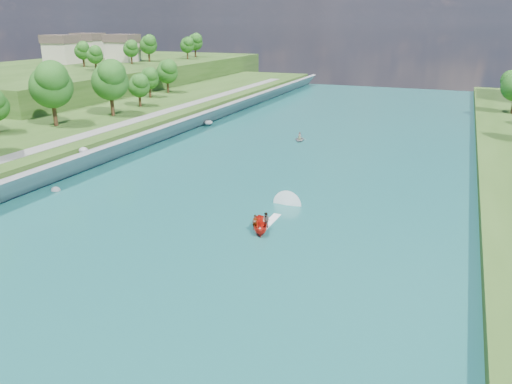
% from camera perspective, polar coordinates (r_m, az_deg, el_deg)
% --- Properties ---
extents(ground, '(260.00, 260.00, 0.00)m').
position_cam_1_polar(ground, '(47.32, -11.06, -8.17)').
color(ground, '#2D5119').
rests_on(ground, ground).
extents(river_water, '(55.00, 240.00, 0.10)m').
position_cam_1_polar(river_water, '(63.49, -1.28, -0.60)').
color(river_water, '#175858').
rests_on(river_water, ground).
extents(ridge_west, '(60.00, 120.00, 9.00)m').
position_cam_1_polar(ridge_west, '(168.72, -17.46, 12.39)').
color(ridge_west, '#2D5119').
rests_on(ridge_west, ground).
extents(riprap_bank, '(4.11, 236.00, 4.19)m').
position_cam_1_polar(riprap_bank, '(76.27, -19.58, 3.03)').
color(riprap_bank, slate).
rests_on(riprap_bank, ground).
extents(riverside_path, '(3.00, 200.00, 0.10)m').
position_cam_1_polar(riverside_path, '(80.66, -23.08, 4.72)').
color(riverside_path, gray).
rests_on(riverside_path, berm_west).
extents(ridge_houses, '(29.50, 29.50, 8.40)m').
position_cam_1_polar(ridge_houses, '(175.85, -18.32, 15.44)').
color(ridge_houses, beige).
rests_on(ridge_houses, ridge_west).
extents(trees_ridge, '(17.46, 61.49, 9.74)m').
position_cam_1_polar(trees_ridge, '(167.17, -11.82, 15.87)').
color(trees_ridge, '#214A13').
rests_on(trees_ridge, ridge_west).
extents(motorboat, '(3.60, 18.82, 2.07)m').
position_cam_1_polar(motorboat, '(54.40, 1.20, -3.26)').
color(motorboat, red).
rests_on(motorboat, river_water).
extents(raft, '(2.92, 3.61, 1.60)m').
position_cam_1_polar(raft, '(93.90, 5.00, 6.07)').
color(raft, gray).
rests_on(raft, river_water).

